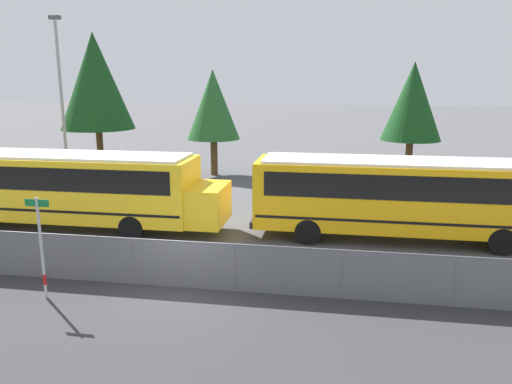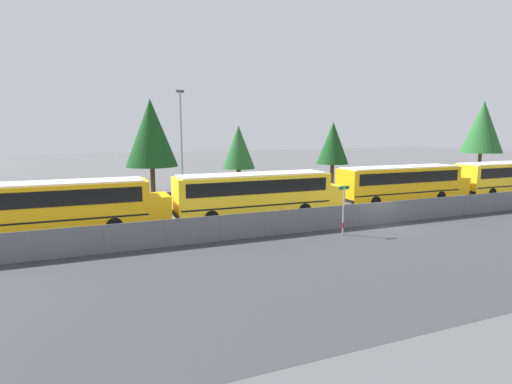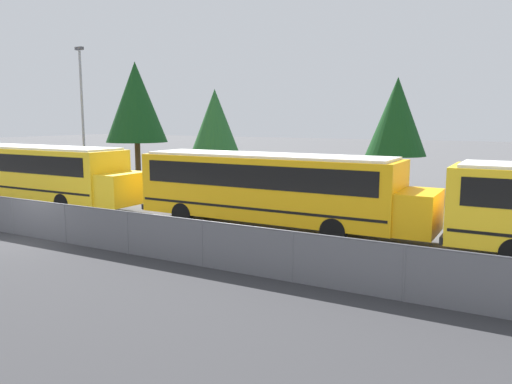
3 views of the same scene
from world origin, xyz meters
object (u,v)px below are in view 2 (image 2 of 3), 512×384
Objects in this scene: school_bus_0 at (56,203)px; tree_3 at (151,133)px; school_bus_3 at (508,175)px; street_sign at (343,209)px; light_pole at (181,144)px; tree_0 at (333,143)px; school_bus_1 at (257,191)px; tree_2 at (482,127)px; tree_1 at (239,147)px; school_bus_2 at (402,181)px.

tree_3 reaches higher than school_bus_0.
school_bus_3 is (38.60, 0.42, 0.00)m from school_bus_0.
street_sign is 14.92m from light_pole.
school_bus_0 is at bearing -118.88° from tree_3.
tree_0 is (12.34, 20.33, 3.07)m from street_sign.
school_bus_1 is 1.24× the size of tree_2.
light_pole is at bearing -140.67° from tree_1.
tree_1 is (-10.42, 11.47, 2.56)m from school_bus_2.
tree_2 is (34.46, 0.63, 2.14)m from tree_1.
school_bus_2 is 27.32m from tree_2.
light_pole is 6.95m from tree_3.
tree_0 is 20.47m from tree_3.
street_sign is 39.90m from tree_2.
school_bus_0 is at bearing 179.84° from school_bus_1.
street_sign is 18.73m from tree_1.
school_bus_2 is at bearing -18.79° from light_pole.
light_pole is (-29.85, 6.07, 3.14)m from school_bus_3.
tree_1 is 0.66× the size of tree_2.
tree_1 is at bearing -7.90° from tree_3.
school_bus_3 is at bearing -132.96° from tree_2.
tree_0 is (15.11, 13.94, 2.78)m from school_bus_1.
tree_0 reaches higher than tree_1.
school_bus_1 is 1.34× the size of light_pole.
school_bus_0 and school_bus_3 have the same top height.
light_pole is (-3.86, 6.52, 3.14)m from school_bus_1.
tree_0 is (1.72, 13.29, 2.78)m from school_bus_2.
light_pole is 0.92× the size of tree_2.
tree_2 is (34.66, 19.14, 4.99)m from street_sign.
tree_0 is 0.78× the size of tree_3.
school_bus_0 is at bearing -178.64° from school_bus_2.
school_bus_2 is at bearing -153.30° from tree_2.
tree_2 is at bearing 1.04° from tree_1.
school_bus_0 is at bearing 157.34° from street_sign.
school_bus_3 is 1.37× the size of tree_3.
school_bus_0 is 19.89m from tree_1.
school_bus_1 is at bearing -177.20° from school_bus_2.
light_pole reaches higher than tree_0.
light_pole is at bearing 117.20° from street_sign.
street_sign is (-10.61, -7.04, -0.29)m from school_bus_2.
tree_0 is 0.71× the size of tree_2.
school_bus_0 is at bearing -143.44° from light_pole.
school_bus_2 is 12.60m from school_bus_3.
school_bus_2 is 18.49m from light_pole.
tree_1 is 8.48m from tree_3.
school_bus_1 is 1.00× the size of school_bus_2.
tree_3 is (-8.28, 1.15, 1.41)m from tree_1.
school_bus_1 is (12.61, -0.03, 0.00)m from school_bus_0.
school_bus_0 is at bearing -165.75° from tree_2.
tree_1 is (15.59, 12.09, 2.56)m from school_bus_0.
tree_1 is (-12.14, -1.82, -0.22)m from tree_0.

